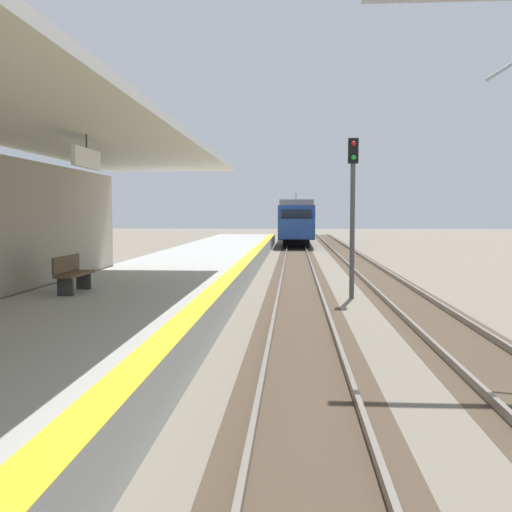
# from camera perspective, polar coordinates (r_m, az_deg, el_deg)

# --- Properties ---
(station_platform) EXTENTS (5.00, 80.00, 0.91)m
(station_platform) POSITION_cam_1_polar(r_m,az_deg,el_deg) (14.95, -12.75, -5.02)
(station_platform) COLOR #A8A8A3
(station_platform) RESTS_ON ground
(track_pair_nearest_platform) EXTENTS (2.34, 120.00, 0.16)m
(track_pair_nearest_platform) POSITION_cam_1_polar(r_m,az_deg,el_deg) (18.37, 4.24, -4.51)
(track_pair_nearest_platform) COLOR #4C3D2D
(track_pair_nearest_platform) RESTS_ON ground
(track_pair_middle) EXTENTS (2.34, 120.00, 0.16)m
(track_pair_middle) POSITION_cam_1_polar(r_m,az_deg,el_deg) (18.72, 14.74, -4.47)
(track_pair_middle) COLOR #4C3D2D
(track_pair_middle) RESTS_ON ground
(approaching_train) EXTENTS (2.93, 19.60, 4.76)m
(approaching_train) POSITION_cam_1_polar(r_m,az_deg,el_deg) (55.22, 3.83, 3.44)
(approaching_train) COLOR navy
(approaching_train) RESTS_ON ground
(rail_signal_post) EXTENTS (0.32, 0.34, 5.20)m
(rail_signal_post) POSITION_cam_1_polar(r_m,az_deg,el_deg) (19.78, 9.18, 5.20)
(rail_signal_post) COLOR #4C4C4C
(rail_signal_post) RESTS_ON ground
(platform_bench) EXTENTS (0.45, 1.60, 0.88)m
(platform_bench) POSITION_cam_1_polar(r_m,az_deg,el_deg) (14.97, -17.12, -1.52)
(platform_bench) COLOR brown
(platform_bench) RESTS_ON station_platform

